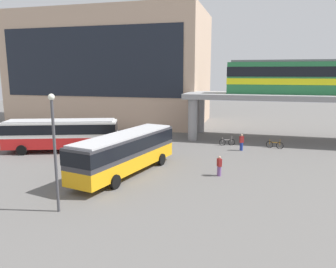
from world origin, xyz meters
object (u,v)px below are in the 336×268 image
at_px(bus_main, 126,149).
at_px(pedestrian_at_kerb, 219,167).
at_px(station_building, 112,69).
at_px(pedestrian_waiting_near_stop, 242,143).
at_px(train, 318,77).
at_px(bus_secondary, 61,132).
at_px(bicycle_silver, 227,142).
at_px(bicycle_orange, 275,145).

height_order(bus_main, pedestrian_at_kerb, bus_main).
relative_size(station_building, pedestrian_waiting_near_stop, 17.45).
height_order(train, bus_secondary, train).
xyz_separation_m(station_building, pedestrian_waiting_near_stop, (21.26, -15.80, -7.66)).
height_order(bicycle_silver, pedestrian_at_kerb, pedestrian_at_kerb).
xyz_separation_m(bus_secondary, bicycle_orange, (20.88, 7.03, -1.63)).
bearing_deg(bus_main, pedestrian_at_kerb, 11.23).
xyz_separation_m(train, pedestrian_at_kerb, (-9.10, -15.66, -6.67)).
bearing_deg(bus_secondary, bicycle_orange, 18.61).
relative_size(train, bicycle_silver, 11.78).
distance_m(bus_secondary, bicycle_silver, 17.51).
relative_size(station_building, pedestrian_at_kerb, 18.81).
distance_m(train, pedestrian_at_kerb, 19.30).
relative_size(bicycle_silver, pedestrian_at_kerb, 1.07).
relative_size(bus_main, bicycle_silver, 6.70).
relative_size(bus_main, bus_secondary, 1.01).
xyz_separation_m(train, bus_main, (-16.24, -17.07, -5.41)).
height_order(train, bicycle_silver, train).
distance_m(train, bicycle_silver, 12.64).
relative_size(bicycle_orange, pedestrian_waiting_near_stop, 1.03).
height_order(bus_secondary, pedestrian_waiting_near_stop, bus_secondary).
height_order(station_building, train, station_building).
bearing_deg(bus_secondary, pedestrian_waiting_near_stop, 16.29).
bearing_deg(station_building, bicycle_silver, -35.04).
bearing_deg(pedestrian_waiting_near_stop, train, 40.59).
bearing_deg(pedestrian_waiting_near_stop, bicycle_orange, 29.64).
relative_size(train, pedestrian_waiting_near_stop, 11.74).
distance_m(bus_main, bicycle_orange, 17.12).
height_order(train, bicycle_orange, train).
relative_size(bus_secondary, bicycle_silver, 6.66).
bearing_deg(train, bus_secondary, -155.01).
height_order(station_building, bus_main, station_building).
height_order(bus_main, pedestrian_waiting_near_stop, bus_main).
distance_m(bicycle_orange, pedestrian_waiting_near_stop, 3.89).
relative_size(bus_secondary, pedestrian_waiting_near_stop, 6.64).
relative_size(bus_secondary, bicycle_orange, 6.45).
xyz_separation_m(station_building, bicycle_orange, (24.61, -13.89, -8.10)).
bearing_deg(pedestrian_waiting_near_stop, pedestrian_at_kerb, -98.28).
height_order(pedestrian_at_kerb, pedestrian_waiting_near_stop, pedestrian_waiting_near_stop).
height_order(bus_secondary, bicycle_orange, bus_secondary).
bearing_deg(pedestrian_at_kerb, train, 59.82).
height_order(bus_main, bus_secondary, same).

